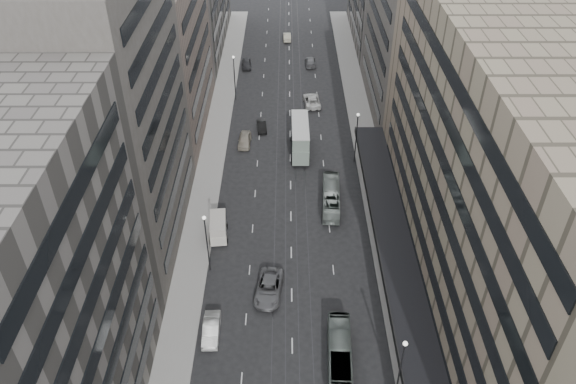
{
  "coord_description": "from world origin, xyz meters",
  "views": [
    {
      "loc": [
        -0.52,
        -35.6,
        47.87
      ],
      "look_at": [
        -0.39,
        19.39,
        6.05
      ],
      "focal_mm": 35.0,
      "sensor_mm": 36.0,
      "label": 1
    }
  ],
  "objects_px": {
    "bus_far": "(331,197)",
    "bus_near": "(340,355)",
    "sedan_1": "(211,329)",
    "double_decker": "(300,137)",
    "panel_van": "(218,227)",
    "sedan_2": "(269,288)"
  },
  "relations": [
    {
      "from": "bus_far",
      "to": "bus_near",
      "type": "bearing_deg",
      "value": 91.62
    },
    {
      "from": "bus_far",
      "to": "panel_van",
      "type": "distance_m",
      "value": 16.01
    },
    {
      "from": "bus_far",
      "to": "double_decker",
      "type": "bearing_deg",
      "value": -69.91
    },
    {
      "from": "bus_far",
      "to": "panel_van",
      "type": "xyz_separation_m",
      "value": [
        -14.67,
        -6.41,
        0.23
      ]
    },
    {
      "from": "double_decker",
      "to": "sedan_2",
      "type": "xyz_separation_m",
      "value": [
        -4.08,
        -29.36,
        -1.82
      ]
    },
    {
      "from": "bus_near",
      "to": "bus_far",
      "type": "height_order",
      "value": "bus_near"
    },
    {
      "from": "bus_far",
      "to": "double_decker",
      "type": "xyz_separation_m",
      "value": [
        -3.97,
        13.23,
        1.36
      ]
    },
    {
      "from": "bus_far",
      "to": "sedan_1",
      "type": "height_order",
      "value": "bus_far"
    },
    {
      "from": "bus_near",
      "to": "sedan_1",
      "type": "xyz_separation_m",
      "value": [
        -13.17,
        3.7,
        -0.56
      ]
    },
    {
      "from": "bus_near",
      "to": "double_decker",
      "type": "distance_m",
      "value": 38.99
    },
    {
      "from": "sedan_1",
      "to": "double_decker",
      "type": "bearing_deg",
      "value": 73.01
    },
    {
      "from": "panel_van",
      "to": "sedan_2",
      "type": "height_order",
      "value": "panel_van"
    },
    {
      "from": "bus_near",
      "to": "sedan_2",
      "type": "distance_m",
      "value": 11.95
    },
    {
      "from": "bus_far",
      "to": "sedan_1",
      "type": "distance_m",
      "value": 25.99
    },
    {
      "from": "bus_far",
      "to": "sedan_1",
      "type": "bearing_deg",
      "value": 60.88
    },
    {
      "from": "sedan_1",
      "to": "bus_far",
      "type": "bearing_deg",
      "value": 56.38
    },
    {
      "from": "bus_far",
      "to": "sedan_1",
      "type": "xyz_separation_m",
      "value": [
        -13.97,
        -21.91,
        -0.53
      ]
    },
    {
      "from": "double_decker",
      "to": "sedan_1",
      "type": "distance_m",
      "value": 36.58
    },
    {
      "from": "double_decker",
      "to": "panel_van",
      "type": "relative_size",
      "value": 1.97
    },
    {
      "from": "double_decker",
      "to": "panel_van",
      "type": "distance_m",
      "value": 22.4
    },
    {
      "from": "bus_near",
      "to": "panel_van",
      "type": "bearing_deg",
      "value": -51.28
    },
    {
      "from": "sedan_2",
      "to": "sedan_1",
      "type": "bearing_deg",
      "value": -128.57
    }
  ]
}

